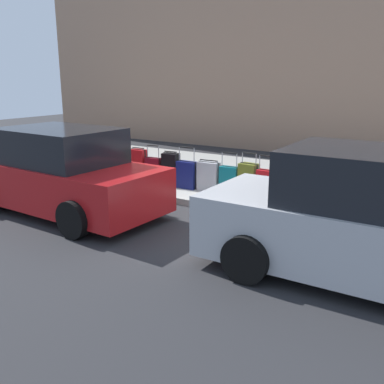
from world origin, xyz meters
TOP-DOWN VIEW (x-y plane):
  - ground_plane at (0.00, 0.00)m, footprint 40.00×40.00m
  - sidewalk_curb at (0.00, -2.50)m, footprint 18.00×5.00m
  - building_facade_sidewalk_side at (0.00, -8.67)m, footprint 24.00×3.00m
  - suitcase_silver_0 at (-2.85, -0.88)m, footprint 0.46×0.22m
  - suitcase_navy_1 at (-2.38, -0.80)m, footprint 0.37×0.21m
  - suitcase_black_2 at (-1.96, -0.80)m, footprint 0.37×0.23m
  - suitcase_maroon_3 at (-1.53, -0.81)m, footprint 0.39×0.26m
  - suitcase_red_4 at (-1.04, -0.80)m, footprint 0.49×0.20m
  - suitcase_olive_5 at (-0.55, -0.91)m, footprint 0.40×0.29m
  - suitcase_teal_6 at (-0.10, -0.90)m, footprint 0.41×0.22m
  - suitcase_silver_7 at (0.39, -0.90)m, footprint 0.49×0.27m
  - suitcase_navy_8 at (0.91, -0.82)m, footprint 0.45×0.22m
  - suitcase_black_9 at (1.38, -0.87)m, footprint 0.39×0.27m
  - suitcase_maroon_10 at (1.81, -0.77)m, footprint 0.38×0.21m
  - suitcase_red_11 at (2.26, -0.78)m, footprint 0.41×0.22m
  - fire_hydrant at (2.89, -0.84)m, footprint 0.39×0.21m
  - bollard_post at (3.43, -0.69)m, footprint 0.14×0.14m
  - parked_car_silver_0 at (-3.52, 1.57)m, footprint 4.56×1.95m
  - parked_car_red_1 at (2.24, 1.57)m, footprint 4.29×2.08m

SIDE VIEW (x-z plane):
  - ground_plane at x=0.00m, z-range 0.00..0.00m
  - sidewalk_curb at x=0.00m, z-range 0.00..0.14m
  - suitcase_silver_0 at x=-2.85m, z-range -0.01..0.82m
  - suitcase_teal_6 at x=-0.10m, z-range -0.01..0.89m
  - suitcase_navy_8 at x=0.91m, z-range -0.03..0.92m
  - suitcase_maroon_10 at x=1.81m, z-range -0.01..0.90m
  - suitcase_silver_7 at x=0.39m, z-range 0.11..0.80m
  - suitcase_red_4 at x=-1.04m, z-range -0.01..0.93m
  - suitcase_olive_5 at x=-0.55m, z-range 0.02..0.96m
  - suitcase_maroon_3 at x=-1.53m, z-range -0.01..1.00m
  - suitcase_black_2 at x=-1.96m, z-range 0.01..1.00m
  - suitcase_navy_1 at x=-2.38m, z-range 0.02..1.00m
  - suitcase_black_9 at x=1.38m, z-range 0.11..0.91m
  - suitcase_red_11 at x=2.26m, z-range 0.11..0.93m
  - fire_hydrant at x=2.89m, z-range 0.16..0.90m
  - bollard_post at x=3.43m, z-range 0.14..0.99m
  - parked_car_red_1 at x=2.24m, z-range -0.05..1.58m
  - parked_car_silver_0 at x=-3.52m, z-range -0.06..1.65m
  - building_facade_sidewalk_side at x=0.00m, z-range 0.00..9.22m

